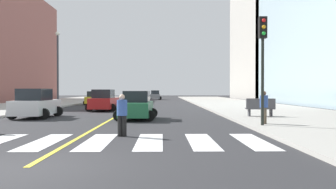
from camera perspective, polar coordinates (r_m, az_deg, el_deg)
ground_plane at (r=8.77m, az=-22.30°, el=-11.10°), size 220.00×220.00×0.00m
sidewalk_kerb_east at (r=29.48m, az=16.97°, el=-2.65°), size 10.00×120.00×0.15m
crosswalk_paint at (r=12.53m, az=-15.57°, el=-7.49°), size 13.50×4.00×0.01m
lane_divider_paint at (r=48.13m, az=-4.69°, el=-1.41°), size 0.16×80.00×0.01m
parking_garage_concrete at (r=73.44m, az=19.01°, el=9.43°), size 18.00×24.00×25.94m
car_green_nearest at (r=21.23m, az=-5.18°, el=-1.92°), size 2.54×3.97×1.74m
car_gray_second at (r=65.35m, az=-2.11°, el=-0.13°), size 2.47×3.93×1.75m
car_red_third at (r=30.34m, az=-10.50°, el=-1.04°), size 2.71×4.22×1.85m
car_white_fourth at (r=23.89m, az=-20.93°, el=-1.51°), size 2.70×4.26×1.88m
car_yellow_fifth at (r=42.90m, az=-11.93°, el=-0.65°), size 2.41×3.77×1.66m
traffic_light_near_corner at (r=16.86m, az=15.32°, el=7.18°), size 0.36×0.41×5.06m
park_bench at (r=22.47m, az=14.94°, el=-2.11°), size 1.84×0.69×1.12m
pedestrian_crossing at (r=13.51m, az=-7.57°, el=-3.07°), size 0.40×0.40×1.63m
pedestrian_waiting_east at (r=17.52m, az=15.50°, el=-1.79°), size 0.40×0.40×1.60m
street_lamp at (r=38.58m, az=-17.69°, el=5.08°), size 0.44×0.44×7.84m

